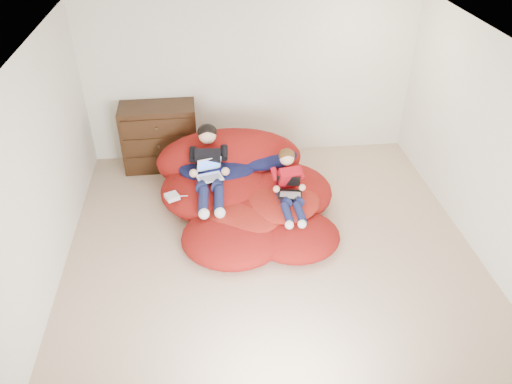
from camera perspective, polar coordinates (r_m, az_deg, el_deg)
The scene contains 9 objects.
room_shell at distance 6.11m, azimuth 1.78°, elevation -5.05°, with size 5.10×5.10×2.77m.
dresser at distance 7.79m, azimuth -10.94°, elevation 6.23°, with size 1.13×0.63×1.01m.
beanbag_pile at distance 6.84m, azimuth -1.43°, elevation 0.33°, with size 2.43×2.49×0.94m.
cream_pillow at distance 7.24m, azimuth -4.99°, elevation 5.50°, with size 0.43×0.28×0.28m, color beige.
older_boy at distance 6.64m, azimuth -5.39°, elevation 3.23°, with size 0.38×1.29×0.74m.
younger_boy at distance 6.37m, azimuth 3.79°, elevation 1.07°, with size 0.33×0.96×0.65m.
laptop_white at distance 6.56m, azimuth -5.34°, elevation 2.33°, with size 0.37×0.39×0.23m.
laptop_black at distance 6.36m, azimuth 3.84°, elevation 0.41°, with size 0.34×0.36×0.21m.
power_adapter at distance 6.52m, azimuth -9.57°, elevation -0.53°, with size 0.16×0.16×0.06m, color white.
Camera 1 is at (-0.69, -4.67, 4.09)m, focal length 35.00 mm.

